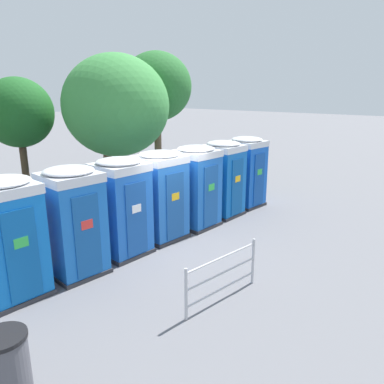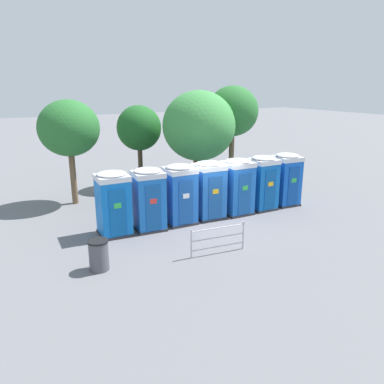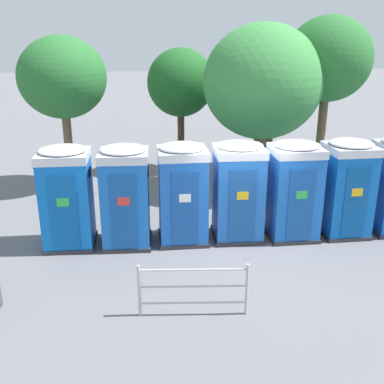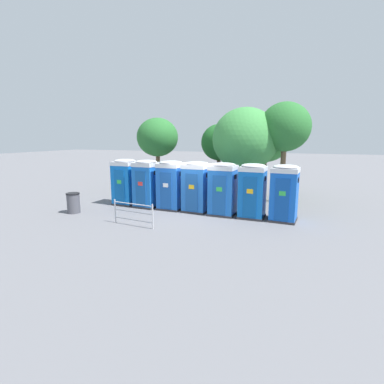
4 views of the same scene
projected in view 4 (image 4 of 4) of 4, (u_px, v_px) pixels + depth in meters
name	position (u px, v px, depth m)	size (l,w,h in m)	color
ground_plane	(195.00, 212.00, 14.99)	(120.00, 120.00, 0.00)	slate
portapotty_0	(126.00, 182.00, 16.60)	(1.26, 1.25, 2.54)	#2D2D33
portapotty_1	(147.00, 183.00, 15.98)	(1.28, 1.29, 2.54)	#2D2D33
portapotty_2	(171.00, 185.00, 15.49)	(1.27, 1.24, 2.54)	#2D2D33
portapotty_3	(196.00, 187.00, 14.97)	(1.31, 1.28, 2.54)	#2D2D33
portapotty_4	(223.00, 189.00, 14.33)	(1.27, 1.24, 2.54)	#2D2D33
portapotty_5	(252.00, 191.00, 13.82)	(1.20, 1.23, 2.54)	#2D2D33
portapotty_6	(284.00, 193.00, 13.29)	(1.25, 1.28, 2.54)	#2D2D33
street_tree_0	(245.00, 140.00, 17.42)	(3.82, 3.82, 5.42)	brown
street_tree_1	(219.00, 143.00, 20.69)	(2.46, 2.46, 4.61)	#4C3826
street_tree_2	(157.00, 138.00, 20.78)	(2.86, 2.86, 5.04)	brown
street_tree_3	(285.00, 127.00, 16.61)	(2.81, 2.81, 5.64)	brown
street_tree_4	(265.00, 142.00, 18.81)	(3.10, 3.10, 4.76)	brown
trash_can	(73.00, 203.00, 14.82)	(0.65, 0.65, 1.00)	#4C4C54
event_barrier	(133.00, 213.00, 12.66)	(2.04, 0.32, 1.05)	#B7B7BC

